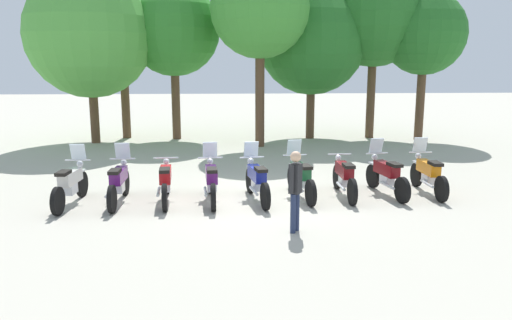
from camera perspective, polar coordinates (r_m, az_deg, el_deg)
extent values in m
plane|color=#ADA899|center=(12.33, 0.12, -4.56)|extent=(80.00, 80.00, 0.00)
cylinder|color=black|center=(13.29, -19.16, -2.60)|extent=(0.14, 0.64, 0.64)
cylinder|color=black|center=(11.89, -21.61, -4.37)|extent=(0.14, 0.64, 0.64)
cube|color=silver|center=(13.22, -19.25, -1.17)|extent=(0.14, 0.37, 0.04)
cube|color=silver|center=(12.55, -20.34, -1.84)|extent=(0.31, 0.96, 0.30)
cube|color=silver|center=(12.57, -20.34, -3.09)|extent=(0.24, 0.41, 0.24)
cube|color=black|center=(12.15, -21.06, -1.39)|extent=(0.26, 0.45, 0.08)
cylinder|color=silver|center=(13.14, -19.38, -1.36)|extent=(0.06, 0.23, 0.64)
cylinder|color=silver|center=(12.99, -19.60, -0.01)|extent=(0.62, 0.07, 0.04)
sphere|color=silver|center=(13.14, -19.38, -0.41)|extent=(0.17, 0.17, 0.16)
cylinder|color=silver|center=(12.37, -21.50, -3.68)|extent=(0.11, 0.70, 0.07)
cube|color=silver|center=(13.01, -19.57, 0.91)|extent=(0.37, 0.15, 0.39)
cylinder|color=black|center=(13.14, -14.64, -2.50)|extent=(0.11, 0.64, 0.64)
cylinder|color=black|center=(11.67, -16.06, -4.30)|extent=(0.11, 0.64, 0.64)
cube|color=silver|center=(13.06, -14.71, -1.05)|extent=(0.12, 0.36, 0.04)
cube|color=#59196B|center=(12.37, -15.34, -1.72)|extent=(0.27, 0.95, 0.30)
cube|color=silver|center=(12.38, -15.32, -2.99)|extent=(0.22, 0.40, 0.24)
cube|color=black|center=(11.95, -15.77, -1.26)|extent=(0.24, 0.44, 0.08)
cylinder|color=silver|center=(12.98, -14.78, -1.24)|extent=(0.05, 0.23, 0.64)
cylinder|color=silver|center=(12.83, -14.93, 0.13)|extent=(0.62, 0.04, 0.04)
sphere|color=silver|center=(12.98, -14.79, -0.28)|extent=(0.16, 0.16, 0.16)
cylinder|color=silver|center=(12.15, -16.33, -3.61)|extent=(0.08, 0.70, 0.07)
cube|color=silver|center=(12.85, -14.92, 1.06)|extent=(0.36, 0.14, 0.39)
cylinder|color=black|center=(13.03, -10.08, -2.41)|extent=(0.15, 0.65, 0.64)
cylinder|color=black|center=(11.53, -10.34, -4.22)|extent=(0.15, 0.65, 0.64)
cube|color=silver|center=(12.96, -10.13, -0.95)|extent=(0.15, 0.37, 0.04)
cube|color=red|center=(12.25, -10.25, -1.62)|extent=(0.34, 0.97, 0.30)
cube|color=silver|center=(12.26, -10.21, -2.90)|extent=(0.25, 0.42, 0.24)
cube|color=black|center=(11.81, -10.35, -1.15)|extent=(0.28, 0.46, 0.08)
cylinder|color=silver|center=(12.87, -10.14, -1.15)|extent=(0.07, 0.23, 0.64)
cylinder|color=silver|center=(12.72, -10.20, 0.24)|extent=(0.62, 0.09, 0.04)
sphere|color=silver|center=(12.87, -10.16, -0.17)|extent=(0.17, 0.17, 0.16)
cylinder|color=silver|center=(11.99, -11.02, -3.55)|extent=(0.13, 0.70, 0.07)
cylinder|color=black|center=(12.90, -5.21, -2.42)|extent=(0.15, 0.65, 0.64)
cylinder|color=black|center=(11.40, -4.88, -4.25)|extent=(0.15, 0.65, 0.64)
cube|color=silver|center=(12.83, -5.23, -0.95)|extent=(0.15, 0.37, 0.04)
cube|color=#59196B|center=(12.12, -5.09, -1.62)|extent=(0.33, 0.97, 0.30)
cube|color=silver|center=(12.13, -5.06, -2.91)|extent=(0.25, 0.42, 0.24)
cube|color=black|center=(11.69, -5.03, -1.14)|extent=(0.27, 0.46, 0.08)
cylinder|color=silver|center=(12.74, -5.22, -1.14)|extent=(0.07, 0.23, 0.64)
cylinder|color=silver|center=(12.59, -5.23, 0.26)|extent=(0.62, 0.08, 0.04)
sphere|color=silver|center=(12.74, -5.24, -0.16)|extent=(0.17, 0.17, 0.16)
cylinder|color=silver|center=(11.85, -5.77, -3.57)|extent=(0.12, 0.70, 0.07)
cube|color=silver|center=(12.61, -5.25, 1.21)|extent=(0.37, 0.16, 0.39)
cylinder|color=black|center=(12.90, -0.67, -2.38)|extent=(0.21, 0.65, 0.64)
cylinder|color=black|center=(11.44, 1.06, -4.16)|extent=(0.21, 0.65, 0.64)
cube|color=silver|center=(12.82, -0.67, -0.90)|extent=(0.18, 0.38, 0.04)
cube|color=navy|center=(12.13, 0.09, -1.56)|extent=(0.43, 0.98, 0.30)
cube|color=silver|center=(12.15, 0.14, -2.85)|extent=(0.29, 0.43, 0.24)
cube|color=black|center=(11.71, 0.55, -1.07)|extent=(0.32, 0.48, 0.08)
cylinder|color=silver|center=(12.74, -0.58, -1.09)|extent=(0.09, 0.23, 0.64)
cylinder|color=silver|center=(12.59, -0.49, 0.31)|extent=(0.62, 0.15, 0.04)
sphere|color=silver|center=(12.74, -0.62, -0.11)|extent=(0.19, 0.19, 0.16)
cylinder|color=silver|center=(11.84, -0.27, -3.52)|extent=(0.20, 0.70, 0.07)
cube|color=silver|center=(12.61, -0.55, 1.25)|extent=(0.38, 0.20, 0.39)
cylinder|color=black|center=(13.23, 4.16, -2.06)|extent=(0.20, 0.65, 0.64)
cylinder|color=black|center=(11.79, 6.24, -3.76)|extent=(0.20, 0.65, 0.64)
cube|color=silver|center=(13.15, 4.18, -0.62)|extent=(0.17, 0.37, 0.04)
cube|color=#1E6033|center=(12.47, 5.10, -1.25)|extent=(0.40, 0.98, 0.30)
cube|color=silver|center=(12.49, 5.14, -2.51)|extent=(0.28, 0.43, 0.24)
cube|color=black|center=(12.06, 5.67, -0.77)|extent=(0.31, 0.47, 0.08)
cylinder|color=silver|center=(13.07, 4.28, -0.81)|extent=(0.08, 0.23, 0.64)
cylinder|color=silver|center=(12.92, 4.42, 0.56)|extent=(0.62, 0.13, 0.04)
sphere|color=silver|center=(13.07, 4.25, 0.15)|extent=(0.18, 0.18, 0.16)
cylinder|color=silver|center=(12.18, 4.83, -3.15)|extent=(0.18, 0.70, 0.07)
cube|color=silver|center=(12.94, 4.36, 1.48)|extent=(0.38, 0.19, 0.39)
cylinder|color=black|center=(13.50, 9.21, -1.91)|extent=(0.11, 0.64, 0.64)
cylinder|color=black|center=(12.04, 10.89, -3.58)|extent=(0.11, 0.64, 0.64)
cube|color=silver|center=(13.43, 9.25, -0.50)|extent=(0.13, 0.36, 0.04)
cube|color=maroon|center=(12.74, 10.00, -1.11)|extent=(0.28, 0.96, 0.30)
cube|color=silver|center=(12.75, 10.01, -2.35)|extent=(0.23, 0.40, 0.24)
cube|color=black|center=(12.32, 10.48, -0.65)|extent=(0.25, 0.44, 0.08)
cylinder|color=silver|center=(13.35, 9.34, -0.68)|extent=(0.05, 0.23, 0.64)
cylinder|color=silver|center=(13.20, 9.47, 0.66)|extent=(0.62, 0.05, 0.04)
sphere|color=silver|center=(13.34, 9.33, 0.26)|extent=(0.16, 0.16, 0.16)
cylinder|color=silver|center=(12.44, 9.62, -2.96)|extent=(0.08, 0.70, 0.07)
cylinder|color=black|center=(13.79, 13.13, -1.78)|extent=(0.21, 0.65, 0.64)
cylinder|color=black|center=(12.47, 16.29, -3.32)|extent=(0.21, 0.65, 0.64)
cube|color=silver|center=(13.72, 13.19, -0.40)|extent=(0.18, 0.38, 0.04)
cube|color=maroon|center=(13.09, 14.60, -0.97)|extent=(0.43, 0.98, 0.30)
cube|color=silver|center=(13.11, 14.64, -2.17)|extent=(0.29, 0.43, 0.24)
cube|color=black|center=(12.71, 15.48, -0.51)|extent=(0.32, 0.48, 0.08)
cylinder|color=silver|center=(13.65, 13.35, -0.57)|extent=(0.09, 0.23, 0.64)
cylinder|color=silver|center=(13.51, 13.59, 0.74)|extent=(0.62, 0.15, 0.04)
sphere|color=silver|center=(13.64, 13.32, 0.34)|extent=(0.19, 0.19, 0.16)
cylinder|color=silver|center=(12.79, 14.62, -2.78)|extent=(0.20, 0.70, 0.07)
cube|color=silver|center=(13.52, 13.51, 1.62)|extent=(0.38, 0.20, 0.39)
cylinder|color=black|center=(14.26, 17.75, -1.60)|extent=(0.12, 0.64, 0.64)
cylinder|color=black|center=(12.88, 20.33, -3.12)|extent=(0.12, 0.64, 0.64)
cube|color=silver|center=(14.19, 17.83, -0.26)|extent=(0.13, 0.36, 0.04)
cube|color=orange|center=(13.53, 18.99, -0.83)|extent=(0.28, 0.96, 0.30)
cube|color=silver|center=(13.55, 19.00, -1.99)|extent=(0.23, 0.41, 0.24)
cube|color=black|center=(13.14, 19.72, -0.38)|extent=(0.25, 0.45, 0.08)
cylinder|color=silver|center=(14.11, 17.97, -0.43)|extent=(0.06, 0.23, 0.64)
cylinder|color=silver|center=(13.97, 18.19, 0.84)|extent=(0.62, 0.05, 0.04)
sphere|color=silver|center=(14.11, 17.96, 0.45)|extent=(0.16, 0.16, 0.16)
cylinder|color=silver|center=(13.23, 18.86, -2.56)|extent=(0.09, 0.70, 0.07)
cube|color=silver|center=(13.99, 18.14, 1.69)|extent=(0.36, 0.14, 0.39)
cylinder|color=#232D4C|center=(10.10, 4.65, -5.84)|extent=(0.15, 0.15, 0.79)
cylinder|color=#232D4C|center=(9.96, 4.23, -6.10)|extent=(0.15, 0.15, 0.79)
cube|color=#262628|center=(9.85, 4.50, -2.11)|extent=(0.29, 0.29, 0.60)
cylinder|color=#262628|center=(9.98, 4.89, -1.84)|extent=(0.11, 0.11, 0.57)
cylinder|color=#262628|center=(9.70, 4.10, -2.21)|extent=(0.11, 0.11, 0.57)
sphere|color=#DBAD89|center=(9.76, 4.54, 0.38)|extent=(0.30, 0.30, 0.21)
cylinder|color=brown|center=(21.74, -17.91, 5.29)|extent=(0.36, 0.36, 2.61)
sphere|color=#4C9E3D|center=(21.66, -18.41, 13.40)|extent=(5.06, 5.06, 5.06)
cylinder|color=brown|center=(22.69, -14.66, 7.30)|extent=(0.36, 0.36, 3.87)
sphere|color=#4C9E3D|center=(22.72, -15.08, 15.41)|extent=(3.66, 3.66, 3.66)
cylinder|color=brown|center=(22.01, -9.09, 6.62)|extent=(0.36, 0.36, 3.27)
sphere|color=#2D7A28|center=(21.98, -9.34, 14.43)|extent=(3.89, 3.89, 3.89)
cylinder|color=brown|center=(19.74, 0.44, 7.27)|extent=(0.36, 0.36, 3.97)
sphere|color=#3D8E33|center=(19.79, 0.45, 16.88)|extent=(3.79, 3.79, 3.79)
cylinder|color=brown|center=(22.06, 6.19, 5.82)|extent=(0.36, 0.36, 2.59)
sphere|color=#236623|center=(21.98, 6.36, 13.37)|extent=(4.60, 4.60, 4.60)
cylinder|color=brown|center=(22.62, 12.92, 7.18)|extent=(0.36, 0.36, 3.72)
sphere|color=#236623|center=(22.65, 13.31, 15.75)|extent=(4.36, 4.36, 4.36)
cylinder|color=brown|center=(22.60, 18.15, 6.31)|extent=(0.36, 0.36, 3.26)
sphere|color=#236623|center=(22.56, 18.60, 13.48)|extent=(3.43, 3.43, 3.43)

